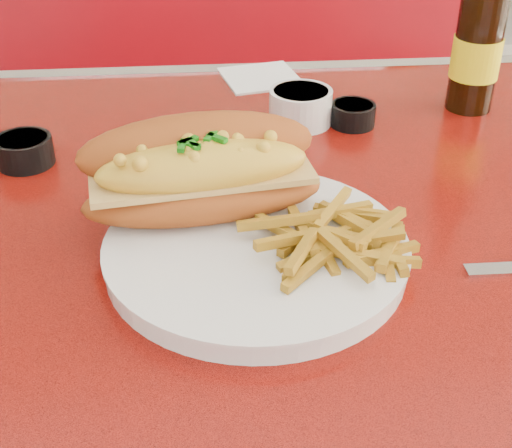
{
  "coord_description": "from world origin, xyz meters",
  "views": [
    {
      "loc": [
        -0.1,
        -0.61,
        1.15
      ],
      "look_at": [
        -0.05,
        -0.09,
        0.81
      ],
      "focal_mm": 50.0,
      "sensor_mm": 36.0,
      "label": 1
    }
  ],
  "objects": [
    {
      "name": "diner_table",
      "position": [
        0.0,
        0.0,
        0.61
      ],
      "size": [
        1.23,
        0.83,
        0.77
      ],
      "color": "red",
      "rests_on": "ground"
    },
    {
      "name": "booth_bench_far",
      "position": [
        0.0,
        0.81,
        0.29
      ],
      "size": [
        1.2,
        0.51,
        0.9
      ],
      "color": "maroon",
      "rests_on": "ground"
    },
    {
      "name": "dinner_plate",
      "position": [
        -0.05,
        -0.09,
        0.78
      ],
      "size": [
        0.33,
        0.33,
        0.02
      ],
      "rotation": [
        0.0,
        0.0,
        -0.24
      ],
      "color": "silver",
      "rests_on": "diner_table"
    },
    {
      "name": "mac_hoagie",
      "position": [
        -0.1,
        -0.03,
        0.83
      ],
      "size": [
        0.24,
        0.14,
        0.1
      ],
      "rotation": [
        0.0,
        0.0,
        0.14
      ],
      "color": "#A34D1A",
      "rests_on": "dinner_plate"
    },
    {
      "name": "fries_pile",
      "position": [
        0.01,
        -0.1,
        0.8
      ],
      "size": [
        0.13,
        0.13,
        0.03
      ],
      "primitive_type": null,
      "rotation": [
        0.0,
        0.0,
        0.24
      ],
      "color": "#BE8B20",
      "rests_on": "dinner_plate"
    },
    {
      "name": "fork",
      "position": [
        -0.01,
        -0.03,
        0.79
      ],
      "size": [
        0.08,
        0.13,
        0.0
      ],
      "rotation": [
        0.0,
        0.0,
        2.1
      ],
      "color": "silver",
      "rests_on": "dinner_plate"
    },
    {
      "name": "gravy_ramekin",
      "position": [
        0.03,
        0.2,
        0.79
      ],
      "size": [
        0.09,
        0.09,
        0.04
      ],
      "rotation": [
        0.0,
        0.0,
        0.24
      ],
      "color": "silver",
      "rests_on": "diner_table"
    },
    {
      "name": "sauce_cup_left",
      "position": [
        -0.3,
        0.12,
        0.79
      ],
      "size": [
        0.08,
        0.08,
        0.03
      ],
      "rotation": [
        0.0,
        0.0,
        -0.24
      ],
      "color": "black",
      "rests_on": "diner_table"
    },
    {
      "name": "sauce_cup_right",
      "position": [
        0.09,
        0.19,
        0.79
      ],
      "size": [
        0.07,
        0.07,
        0.03
      ],
      "rotation": [
        0.0,
        0.0,
        -0.32
      ],
      "color": "black",
      "rests_on": "diner_table"
    },
    {
      "name": "beer_bottle",
      "position": [
        0.25,
        0.23,
        0.86
      ],
      "size": [
        0.08,
        0.08,
        0.24
      ],
      "rotation": [
        0.0,
        0.0,
        -0.26
      ],
      "color": "black",
      "rests_on": "diner_table"
    },
    {
      "name": "paper_napkin",
      "position": [
        -0.01,
        0.36,
        0.77
      ],
      "size": [
        0.12,
        0.12,
        0.0
      ],
      "primitive_type": "cube",
      "rotation": [
        0.0,
        0.0,
        0.21
      ],
      "color": "white",
      "rests_on": "diner_table"
    }
  ]
}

